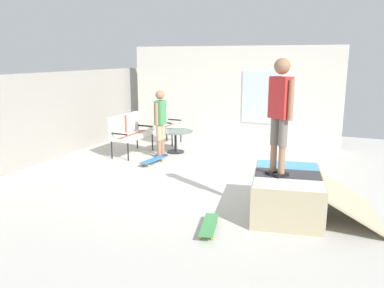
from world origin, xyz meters
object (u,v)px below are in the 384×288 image
at_px(patio_chair_near_house, 166,122).
at_px(patio_bench, 129,130).
at_px(person_watching, 160,119).
at_px(skateboard_spare, 209,225).
at_px(patio_table, 176,137).
at_px(skate_ramp, 289,194).
at_px(skateboard_by_bench, 153,160).
at_px(person_skater, 280,108).

bearing_deg(patio_chair_near_house, patio_bench, 170.20).
bearing_deg(person_watching, skateboard_spare, -143.33).
bearing_deg(person_watching, patio_table, -12.85).
relative_size(patio_table, skateboard_spare, 1.09).
height_order(skate_ramp, skateboard_by_bench, skate_ramp).
relative_size(skateboard_by_bench, skateboard_spare, 0.99).
height_order(skate_ramp, skateboard_spare, skate_ramp).
bearing_deg(person_watching, person_skater, -127.10).
xyz_separation_m(skateboard_by_bench, skateboard_spare, (-2.84, -2.47, 0.00)).
xyz_separation_m(person_skater, skateboard_by_bench, (1.89, 3.23, -1.62)).
distance_m(skate_ramp, person_watching, 4.30).
bearing_deg(patio_table, person_watching, 167.15).
relative_size(patio_table, skateboard_by_bench, 1.10).
bearing_deg(patio_chair_near_house, person_watching, -157.49).
bearing_deg(skateboard_by_bench, person_skater, -120.37).
height_order(patio_bench, person_watching, person_watching).
relative_size(skate_ramp, person_skater, 1.21).
height_order(patio_table, skateboard_by_bench, patio_table).
xyz_separation_m(patio_chair_near_house, skateboard_by_bench, (-2.15, -0.74, -0.53)).
relative_size(patio_bench, skateboard_by_bench, 1.54).
relative_size(patio_chair_near_house, skateboard_spare, 1.24).
relative_size(skate_ramp, skateboard_spare, 2.61).
relative_size(person_watching, person_skater, 0.93).
bearing_deg(patio_chair_near_house, skateboard_spare, -147.18).
distance_m(patio_bench, skateboard_spare, 4.93).
height_order(person_watching, person_skater, person_skater).
distance_m(patio_bench, person_watching, 0.96).
xyz_separation_m(patio_bench, patio_chair_near_house, (1.55, -0.27, -0.00)).
xyz_separation_m(person_watching, skateboard_spare, (-3.48, -2.59, -0.87)).
relative_size(patio_bench, patio_table, 1.40).
xyz_separation_m(patio_bench, skateboard_spare, (-3.44, -3.49, -0.53)).
distance_m(patio_bench, patio_table, 1.21).
bearing_deg(person_watching, patio_bench, 92.50).
xyz_separation_m(patio_chair_near_house, patio_table, (-0.93, -0.76, -0.21)).
height_order(person_skater, skateboard_by_bench, person_skater).
bearing_deg(person_skater, patio_table, 46.02).
distance_m(skate_ramp, skateboard_by_bench, 3.84).
bearing_deg(patio_chair_near_house, person_skater, -135.48).
bearing_deg(skateboard_spare, patio_table, 31.27).
distance_m(patio_table, person_skater, 4.65).
xyz_separation_m(patio_chair_near_house, person_watching, (-1.51, -0.62, 0.35)).
height_order(skate_ramp, patio_chair_near_house, patio_chair_near_house).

